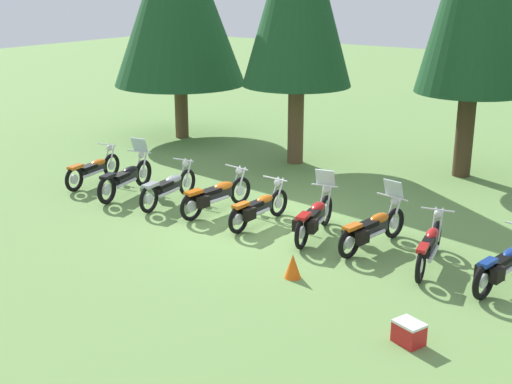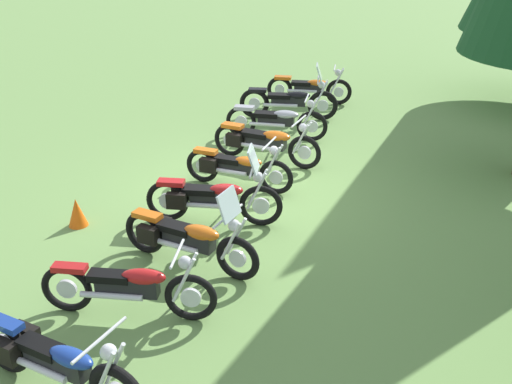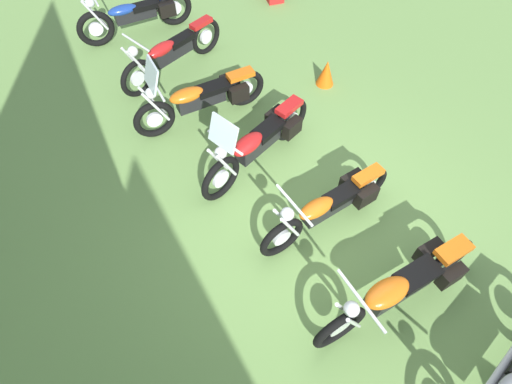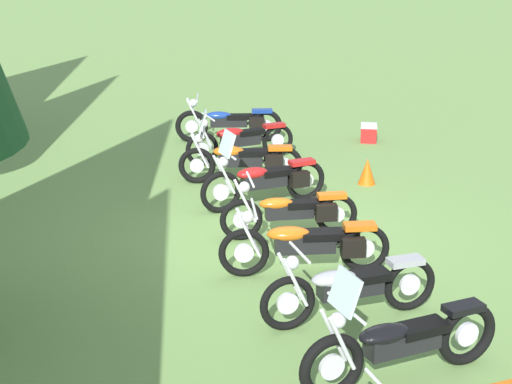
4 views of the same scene
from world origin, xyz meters
The scene contains 11 objects.
ground_plane centered at (0.00, 0.00, 0.00)m, with size 80.00×80.00×0.00m, color #6B934C.
motorcycle_1 centered at (-4.16, -0.22, 0.47)m, with size 0.82×2.38×1.38m.
motorcycle_2 centered at (-2.74, -0.12, 0.45)m, with size 0.65×2.31×1.00m.
motorcycle_3 centered at (-1.36, 0.02, 0.46)m, with size 0.80×2.36×1.00m.
motorcycle_4 centered at (-0.01, -0.10, 0.42)m, with size 0.70×2.14×0.98m.
motorcycle_5 centered at (1.42, 0.01, 0.47)m, with size 0.83×2.25×1.37m.
motorcycle_6 centered at (2.75, 0.16, 0.46)m, with size 0.84×2.27×1.35m.
motorcycle_7 centered at (4.09, -0.04, 0.45)m, with size 0.74×2.28×0.99m.
motorcycle_8 centered at (5.56, -0.12, 0.44)m, with size 0.84×2.30×1.01m.
picnic_cooler centered at (5.01, -3.07, 0.18)m, with size 0.54×0.48×0.37m.
traffic_cone centered at (2.21, -2.07, 0.24)m, with size 0.32×0.32×0.48m, color #EA590F.
Camera 4 is at (-11.15, 2.75, 4.70)m, focal length 56.58 mm.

